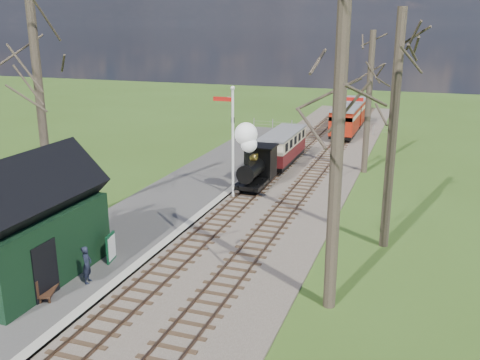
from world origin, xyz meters
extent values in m
ellipsoid|color=#385B23|center=(-25.00, 60.00, -14.76)|extent=(57.60, 36.00, 16.20)
ellipsoid|color=#385B23|center=(10.00, 65.00, -18.04)|extent=(70.40, 44.00, 19.80)
ellipsoid|color=#385B23|center=(-8.00, 70.00, -16.40)|extent=(64.00, 40.00, 18.00)
cube|color=brown|center=(1.30, 22.00, 0.05)|extent=(8.00, 60.00, 0.10)
cube|color=brown|center=(-0.50, 22.00, 0.14)|extent=(0.07, 60.00, 0.12)
cube|color=brown|center=(0.50, 22.00, 0.14)|extent=(0.07, 60.00, 0.12)
cube|color=#38281C|center=(0.00, 22.00, 0.10)|extent=(1.60, 60.00, 0.09)
cube|color=brown|center=(2.10, 22.00, 0.14)|extent=(0.07, 60.00, 0.12)
cube|color=brown|center=(3.10, 22.00, 0.14)|extent=(0.07, 60.00, 0.12)
cube|color=#38281C|center=(2.60, 22.00, 0.10)|extent=(1.60, 60.00, 0.09)
cube|color=#474442|center=(-3.50, 14.00, 0.10)|extent=(5.00, 44.00, 0.20)
cube|color=#B2AD9E|center=(-1.20, 14.00, 0.10)|extent=(0.40, 44.00, 0.21)
cube|color=black|center=(-4.30, 4.00, 1.50)|extent=(3.00, 6.00, 2.60)
cube|color=black|center=(-4.30, 4.00, 3.35)|extent=(3.25, 6.30, 3.25)
cube|color=black|center=(-2.78, 3.00, 1.20)|extent=(0.06, 1.20, 2.00)
cylinder|color=silver|center=(-0.70, 16.00, 3.00)|extent=(0.14, 0.14, 6.00)
sphere|color=silver|center=(-0.70, 16.00, 6.10)|extent=(0.24, 0.24, 0.24)
cube|color=#B7140F|center=(-1.25, 16.00, 5.50)|extent=(1.10, 0.08, 0.22)
cube|color=black|center=(-0.70, 16.00, 4.40)|extent=(0.18, 0.06, 0.30)
cylinder|color=silver|center=(4.30, 22.00, 2.75)|extent=(0.14, 0.14, 5.50)
sphere|color=silver|center=(4.30, 22.00, 5.60)|extent=(0.24, 0.24, 0.24)
cube|color=#B7140F|center=(4.85, 22.00, 5.00)|extent=(1.10, 0.08, 0.22)
cube|color=black|center=(4.30, 22.00, 3.90)|extent=(0.18, 0.06, 0.30)
cylinder|color=#382D23|center=(-7.30, 9.00, 5.50)|extent=(0.41, 0.41, 11.00)
cylinder|color=#382D23|center=(6.50, 6.00, 6.00)|extent=(0.42, 0.42, 12.00)
cylinder|color=#382D23|center=(7.80, 12.00, 5.00)|extent=(0.40, 0.40, 10.00)
cylinder|color=#382D23|center=(5.50, 24.00, 4.50)|extent=(0.39, 0.39, 9.00)
cube|color=slate|center=(0.30, 36.00, 0.75)|extent=(12.60, 0.02, 0.01)
cube|color=slate|center=(0.30, 36.00, 0.45)|extent=(12.60, 0.02, 0.02)
cylinder|color=slate|center=(0.30, 36.00, 0.50)|extent=(0.08, 0.08, 1.00)
cube|color=black|center=(0.00, 17.78, 0.60)|extent=(1.52, 3.58, 0.22)
cylinder|color=black|center=(0.00, 17.24, 1.41)|extent=(0.98, 2.33, 0.98)
cube|color=black|center=(0.00, 18.85, 1.50)|extent=(1.61, 1.43, 1.79)
cylinder|color=black|center=(0.00, 16.35, 2.21)|extent=(0.25, 0.25, 0.72)
sphere|color=#B38C34|center=(0.00, 17.51, 2.04)|extent=(0.47, 0.47, 0.47)
sphere|color=white|center=(0.10, 16.35, 3.06)|extent=(0.90, 0.90, 0.90)
sphere|color=white|center=(-0.10, 16.44, 3.60)|extent=(1.25, 1.25, 1.25)
cylinder|color=black|center=(-0.50, 16.71, 0.49)|extent=(0.09, 0.57, 0.57)
cylinder|color=black|center=(0.50, 16.71, 0.49)|extent=(0.09, 0.57, 0.57)
cube|color=black|center=(0.00, 23.78, 0.51)|extent=(1.70, 6.27, 0.27)
cube|color=#581416|center=(0.00, 23.78, 1.05)|extent=(1.79, 6.27, 0.81)
cube|color=beige|center=(0.00, 23.78, 1.86)|extent=(1.79, 6.27, 0.81)
cube|color=slate|center=(0.00, 23.78, 2.30)|extent=(1.88, 6.45, 0.11)
cube|color=black|center=(2.60, 34.25, 0.54)|extent=(1.82, 4.80, 0.29)
cube|color=#9B1D0C|center=(2.60, 34.25, 1.11)|extent=(1.92, 4.80, 0.86)
cube|color=beige|center=(2.60, 34.25, 1.98)|extent=(1.92, 4.80, 0.86)
cube|color=slate|center=(2.60, 34.25, 2.46)|extent=(2.02, 4.99, 0.12)
cube|color=black|center=(2.60, 39.75, 0.54)|extent=(1.82, 4.80, 0.29)
cube|color=#9B1D0C|center=(2.60, 39.75, 1.11)|extent=(1.92, 4.80, 0.86)
cube|color=beige|center=(2.60, 39.75, 1.98)|extent=(1.92, 4.80, 0.86)
cube|color=slate|center=(2.60, 39.75, 2.46)|extent=(2.02, 4.99, 0.12)
cube|color=#0D4023|center=(-2.33, 6.30, 0.77)|extent=(0.23, 0.79, 1.15)
cube|color=silver|center=(-2.28, 6.31, 0.77)|extent=(0.15, 0.67, 0.94)
cube|color=#422617|center=(-2.83, 3.18, 0.44)|extent=(0.93, 1.52, 0.06)
cube|color=#422617|center=(-3.00, 3.11, 0.73)|extent=(0.59, 1.39, 0.63)
cube|color=#422617|center=(-2.67, 2.55, 0.31)|extent=(0.06, 0.06, 0.21)
cube|color=#422617|center=(-2.99, 3.81, 0.31)|extent=(0.06, 0.06, 0.21)
imported|color=#1B2032|center=(-2.12, 4.40, 0.91)|extent=(0.47, 0.59, 1.41)
camera|label=1|loc=(9.10, -10.53, 9.34)|focal=40.00mm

